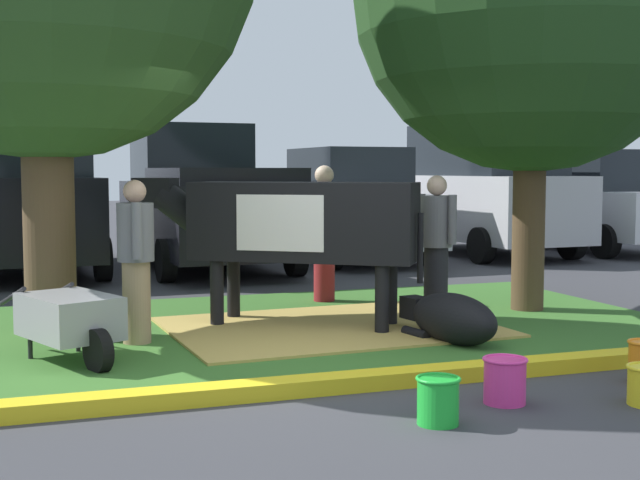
# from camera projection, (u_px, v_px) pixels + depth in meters

# --- Properties ---
(ground_plane) EXTENTS (80.00, 80.00, 0.00)m
(ground_plane) POSITION_uv_depth(u_px,v_px,m) (327.00, 371.00, 7.01)
(ground_plane) COLOR #38383D
(grass_island) EXTENTS (7.51, 4.73, 0.02)m
(grass_island) POSITION_uv_depth(u_px,v_px,m) (317.00, 326.00, 8.98)
(grass_island) COLOR #386B28
(grass_island) RESTS_ON ground
(curb_yellow) EXTENTS (8.71, 0.24, 0.12)m
(curb_yellow) POSITION_uv_depth(u_px,v_px,m) (425.00, 375.00, 6.61)
(curb_yellow) COLOR yellow
(curb_yellow) RESTS_ON ground
(hay_bedding) EXTENTS (3.32, 2.57, 0.04)m
(hay_bedding) POSITION_uv_depth(u_px,v_px,m) (330.00, 328.00, 8.81)
(hay_bedding) COLOR tan
(hay_bedding) RESTS_ON ground
(cow_holstein) EXTENTS (2.79, 2.08, 1.55)m
(cow_holstein) POSITION_uv_depth(u_px,v_px,m) (294.00, 222.00, 8.86)
(cow_holstein) COLOR black
(cow_holstein) RESTS_ON ground
(calf_lying) EXTENTS (0.68, 1.33, 0.48)m
(calf_lying) POSITION_uv_depth(u_px,v_px,m) (451.00, 318.00, 8.11)
(calf_lying) COLOR black
(calf_lying) RESTS_ON ground
(person_handler) EXTENTS (0.52, 0.34, 1.69)m
(person_handler) POSITION_uv_depth(u_px,v_px,m) (324.00, 229.00, 10.57)
(person_handler) COLOR maroon
(person_handler) RESTS_ON ground
(person_visitor_near) EXTENTS (0.34, 0.53, 1.54)m
(person_visitor_near) POSITION_uv_depth(u_px,v_px,m) (136.00, 257.00, 8.00)
(person_visitor_near) COLOR #9E7F5B
(person_visitor_near) RESTS_ON ground
(person_visitor_far) EXTENTS (0.34, 0.50, 1.57)m
(person_visitor_far) POSITION_uv_depth(u_px,v_px,m) (436.00, 243.00, 9.30)
(person_visitor_far) COLOR black
(person_visitor_far) RESTS_ON ground
(wheelbarrow) EXTENTS (1.02, 1.58, 0.63)m
(wheelbarrow) POSITION_uv_depth(u_px,v_px,m) (71.00, 318.00, 7.26)
(wheelbarrow) COLOR gray
(wheelbarrow) RESTS_ON ground
(bucket_green) EXTENTS (0.29, 0.29, 0.31)m
(bucket_green) POSITION_uv_depth(u_px,v_px,m) (438.00, 399.00, 5.54)
(bucket_green) COLOR green
(bucket_green) RESTS_ON ground
(bucket_pink) EXTENTS (0.32, 0.32, 0.33)m
(bucket_pink) POSITION_uv_depth(u_px,v_px,m) (505.00, 380.00, 6.03)
(bucket_pink) COLOR #EA3893
(bucket_pink) RESTS_ON ground
(suv_black) EXTENTS (2.25, 4.66, 2.52)m
(suv_black) POSITION_uv_depth(u_px,v_px,m) (28.00, 193.00, 13.61)
(suv_black) COLOR black
(suv_black) RESTS_ON ground
(pickup_truck_black) EXTENTS (2.37, 5.47, 2.42)m
(pickup_truck_black) POSITION_uv_depth(u_px,v_px,m) (202.00, 201.00, 14.52)
(pickup_truck_black) COLOR black
(pickup_truck_black) RESTS_ON ground
(sedan_silver) EXTENTS (2.14, 4.46, 2.02)m
(sedan_silver) POSITION_uv_depth(u_px,v_px,m) (348.00, 206.00, 15.63)
(sedan_silver) COLOR silver
(sedan_silver) RESTS_ON ground
(suv_dark_grey) EXTENTS (2.25, 4.66, 2.52)m
(suv_dark_grey) POSITION_uv_depth(u_px,v_px,m) (483.00, 189.00, 16.63)
(suv_dark_grey) COLOR #B7B7BC
(suv_dark_grey) RESTS_ON ground
(hatchback_white) EXTENTS (2.14, 4.46, 2.02)m
(hatchback_white) POSITION_uv_depth(u_px,v_px,m) (595.00, 202.00, 17.43)
(hatchback_white) COLOR silver
(hatchback_white) RESTS_ON ground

